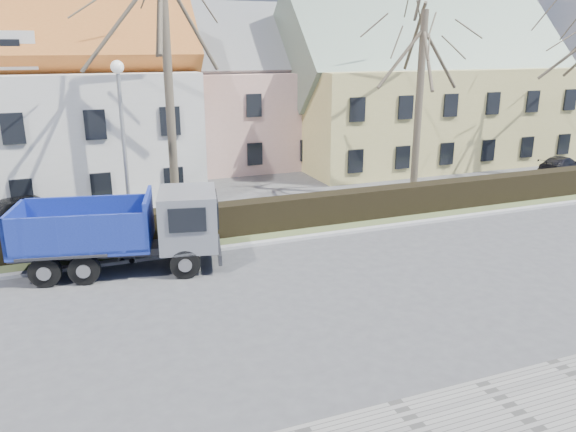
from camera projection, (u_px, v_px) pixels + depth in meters
name	position (u px, v px, depth m)	size (l,w,h in m)	color
ground	(292.00, 294.00, 17.52)	(120.00, 120.00, 0.00)	#454547
curb_far	(248.00, 245.00, 21.60)	(80.00, 0.30, 0.12)	#AAA9A9
grass_strip	(236.00, 232.00, 23.03)	(80.00, 3.00, 0.10)	#516036
hedge	(237.00, 220.00, 22.67)	(60.00, 0.90, 1.30)	black
building_pink	(234.00, 101.00, 35.54)	(10.80, 8.80, 8.00)	#CB9A8F
building_yellow	(422.00, 95.00, 36.96)	(18.80, 10.80, 8.50)	tan
tree_1	(168.00, 73.00, 22.53)	(9.20, 9.20, 12.65)	brown
tree_2	(420.00, 86.00, 26.94)	(8.00, 8.00, 11.00)	brown
dump_truck	(112.00, 231.00, 18.94)	(7.02, 2.61, 2.81)	navy
streetlight	(125.00, 153.00, 21.31)	(0.55, 0.55, 6.99)	#9F9FA0
cart_frame	(120.00, 254.00, 19.82)	(0.79, 0.45, 0.72)	silver
parked_car_a	(30.00, 210.00, 23.76)	(1.67, 4.16, 1.42)	black
parked_car_b	(561.00, 165.00, 33.42)	(1.50, 3.69, 1.07)	black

